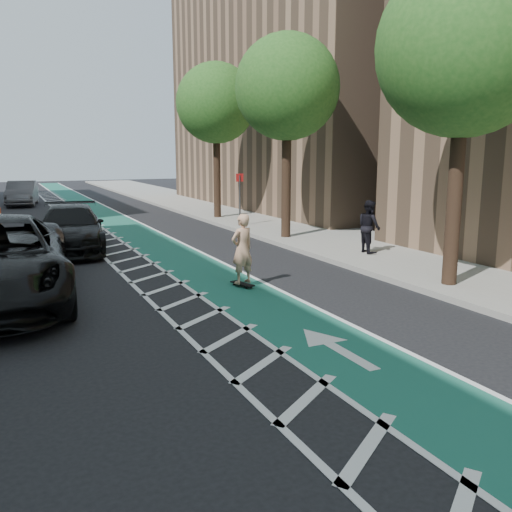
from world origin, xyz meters
TOP-DOWN VIEW (x-y plane):
  - ground at (0.00, 0.00)m, footprint 120.00×120.00m
  - bike_lane at (3.00, 10.00)m, footprint 2.00×90.00m
  - buffer_strip at (1.50, 10.00)m, footprint 1.40×90.00m
  - sidewalk_right at (9.50, 10.00)m, footprint 5.00×90.00m
  - curb_right at (7.05, 10.00)m, footprint 0.12×90.00m
  - building_right_far at (17.50, 20.00)m, footprint 14.00×22.00m
  - tree_r_b at (7.90, 0.00)m, footprint 4.20×4.20m
  - tree_r_c at (7.90, 8.00)m, footprint 4.20×4.20m
  - tree_r_d at (7.90, 16.00)m, footprint 4.20×4.20m
  - sign_post at (7.60, 12.00)m, footprint 0.35×0.08m
  - skateboard at (3.30, 2.07)m, footprint 0.41×0.78m
  - skateboarder at (3.30, 2.07)m, footprint 0.74×0.59m
  - suv_far at (0.00, 9.39)m, footprint 2.91×5.70m
  - car_grey at (-0.78, 28.25)m, footprint 2.30×4.98m
  - pedestrian at (8.72, 4.01)m, footprint 0.75×0.91m

SIDE VIEW (x-z plane):
  - ground at x=0.00m, z-range 0.00..0.00m
  - buffer_strip at x=1.50m, z-range 0.00..0.01m
  - bike_lane at x=3.00m, z-range 0.00..0.01m
  - sidewalk_right at x=9.50m, z-range 0.00..0.15m
  - curb_right at x=7.05m, z-range 0.00..0.16m
  - skateboard at x=3.30m, z-range 0.03..0.13m
  - car_grey at x=-0.78m, z-range 0.00..1.58m
  - suv_far at x=0.00m, z-range 0.00..1.58m
  - skateboarder at x=3.30m, z-range 0.10..1.89m
  - pedestrian at x=8.72m, z-range 0.15..1.88m
  - sign_post at x=7.60m, z-range 0.11..2.59m
  - tree_r_b at x=7.90m, z-range 1.82..9.72m
  - tree_r_c at x=7.90m, z-range 1.82..9.72m
  - tree_r_d at x=7.90m, z-range 1.82..9.72m
  - building_right_far at x=17.50m, z-range 0.00..19.00m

